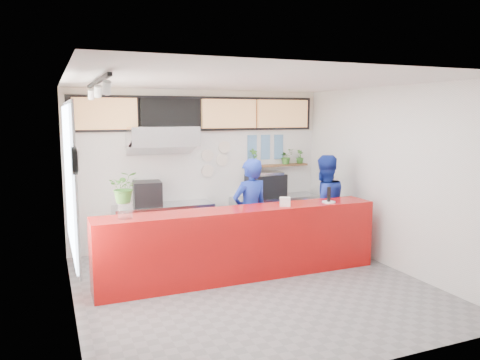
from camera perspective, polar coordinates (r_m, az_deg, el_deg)
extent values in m
plane|color=slate|center=(7.16, 1.44, -12.75)|extent=(5.00, 5.00, 0.00)
plane|color=silver|center=(6.71, 1.53, 11.95)|extent=(5.00, 5.00, 0.00)
plane|color=white|center=(9.10, -4.93, 1.42)|extent=(5.00, 0.00, 5.00)
plane|color=white|center=(6.21, -20.12, -2.11)|extent=(0.00, 5.00, 5.00)
plane|color=white|center=(8.11, 17.84, 0.27)|extent=(0.00, 5.00, 5.00)
cube|color=#AB0D0C|center=(7.34, 0.18, -7.71)|extent=(4.50, 0.60, 1.10)
cube|color=beige|center=(9.03, -5.00, 8.37)|extent=(5.00, 0.02, 0.80)
cube|color=#B2B5BA|center=(8.79, -9.25, -5.84)|extent=(1.80, 0.60, 0.90)
cube|color=black|center=(8.59, -11.23, -1.64)|extent=(0.54, 0.54, 0.44)
cube|color=#B2B5BA|center=(8.50, -9.43, 5.28)|extent=(1.20, 0.70, 0.35)
cube|color=#B2B5BA|center=(8.51, -9.40, 3.94)|extent=(1.20, 0.69, 0.31)
cube|color=#B2B5BA|center=(9.56, 4.33, -4.63)|extent=(1.80, 0.60, 0.90)
cube|color=black|center=(9.34, 3.17, -0.70)|extent=(0.78, 0.62, 0.45)
cube|color=silver|center=(9.30, 3.18, 0.83)|extent=(0.66, 0.49, 0.06)
cube|color=brown|center=(9.61, 4.39, 1.78)|extent=(1.40, 0.18, 0.04)
cube|color=tan|center=(8.55, -16.12, 7.78)|extent=(1.10, 0.10, 0.55)
cube|color=black|center=(8.76, -8.49, 8.00)|extent=(1.10, 0.10, 0.55)
cube|color=tan|center=(9.11, -1.33, 8.08)|extent=(1.10, 0.10, 0.55)
cube|color=tan|center=(9.59, 5.21, 8.04)|extent=(1.10, 0.10, 0.55)
cube|color=black|center=(9.00, -4.93, 8.05)|extent=(4.80, 0.04, 0.65)
cube|color=silver|center=(6.48, -20.06, 0.09)|extent=(0.04, 2.20, 1.90)
cube|color=#B2B5BA|center=(6.48, -19.88, 0.09)|extent=(0.03, 2.30, 2.00)
cylinder|color=black|center=(5.25, -19.53, 2.21)|extent=(0.05, 0.30, 0.30)
cylinder|color=white|center=(5.25, -19.20, 2.23)|extent=(0.02, 0.26, 0.26)
cube|color=black|center=(6.16, -16.98, 11.41)|extent=(0.05, 2.40, 0.04)
cylinder|color=silver|center=(9.09, -3.99, 3.01)|extent=(0.24, 0.03, 0.24)
cylinder|color=silver|center=(9.20, -2.21, 2.46)|extent=(0.24, 0.03, 0.24)
cylinder|color=silver|center=(9.12, -3.97, 1.14)|extent=(0.24, 0.03, 0.24)
cylinder|color=silver|center=(9.19, -1.93, 4.02)|extent=(0.24, 0.03, 0.24)
cube|color=#598CBF|center=(9.42, 1.48, 4.73)|extent=(0.20, 0.02, 0.25)
cube|color=#598CBF|center=(9.55, 3.13, 4.76)|extent=(0.20, 0.02, 0.25)
cube|color=#598CBF|center=(9.68, 4.73, 4.79)|extent=(0.20, 0.02, 0.25)
cube|color=#598CBF|center=(9.44, 1.47, 3.22)|extent=(0.20, 0.02, 0.25)
cube|color=#598CBF|center=(9.57, 3.12, 3.27)|extent=(0.20, 0.02, 0.25)
cube|color=#598CBF|center=(9.70, 4.72, 3.32)|extent=(0.20, 0.02, 0.25)
imported|color=#162B98|center=(7.80, 1.26, -4.03)|extent=(0.73, 0.55, 1.82)
imported|color=#162B98|center=(8.55, 10.16, -3.08)|extent=(0.90, 0.71, 1.82)
imported|color=#376E26|center=(9.37, 1.67, 2.82)|extent=(0.19, 0.14, 0.34)
imported|color=#376E26|center=(9.70, 5.65, 2.87)|extent=(0.32, 0.29, 0.31)
imported|color=#376E26|center=(9.86, 7.30, 2.84)|extent=(0.19, 0.18, 0.28)
cylinder|color=white|center=(6.69, -13.83, -3.57)|extent=(0.23, 0.23, 0.24)
imported|color=#376E26|center=(6.64, -13.93, -0.85)|extent=(0.44, 0.40, 0.45)
cube|color=white|center=(7.41, 5.50, -2.65)|extent=(0.19, 0.16, 0.14)
cylinder|color=white|center=(7.84, 10.76, -2.65)|extent=(0.25, 0.25, 0.02)
cylinder|color=black|center=(7.81, 10.78, -1.72)|extent=(0.07, 0.07, 0.24)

